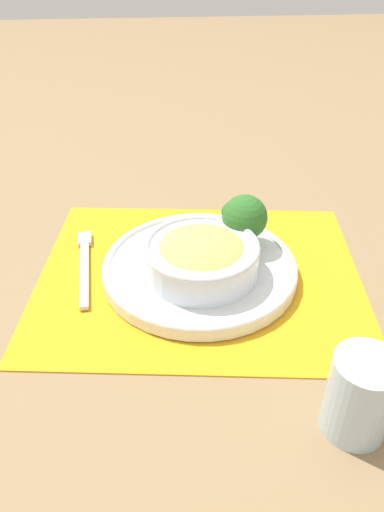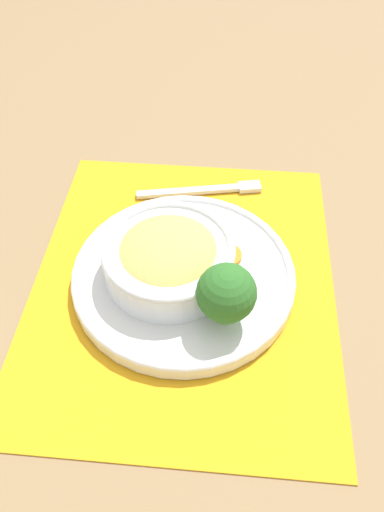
% 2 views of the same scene
% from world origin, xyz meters
% --- Properties ---
extents(ground_plane, '(4.00, 4.00, 0.00)m').
position_xyz_m(ground_plane, '(0.00, 0.00, 0.00)').
color(ground_plane, '#8C704C').
extents(placemat, '(0.49, 0.42, 0.00)m').
position_xyz_m(placemat, '(0.00, 0.00, 0.00)').
color(placemat, orange).
rests_on(placemat, ground_plane).
extents(plate, '(0.27, 0.27, 0.02)m').
position_xyz_m(plate, '(0.00, 0.00, 0.02)').
color(plate, silver).
rests_on(plate, placemat).
extents(bowl, '(0.16, 0.16, 0.06)m').
position_xyz_m(bowl, '(-0.00, -0.02, 0.05)').
color(bowl, silver).
rests_on(bowl, plate).
extents(broccoli_floret, '(0.07, 0.07, 0.08)m').
position_xyz_m(broccoli_floret, '(0.07, 0.05, 0.07)').
color(broccoli_floret, '#84AD5B').
rests_on(broccoli_floret, plate).
extents(carrot_slice_near, '(0.04, 0.04, 0.01)m').
position_xyz_m(carrot_slice_near, '(-0.02, 0.05, 0.02)').
color(carrot_slice_near, orange).
rests_on(carrot_slice_near, plate).
extents(carrot_slice_middle, '(0.04, 0.04, 0.01)m').
position_xyz_m(carrot_slice_middle, '(-0.04, 0.04, 0.02)').
color(carrot_slice_middle, orange).
rests_on(carrot_slice_middle, plate).
extents(carrot_slice_far, '(0.04, 0.04, 0.01)m').
position_xyz_m(carrot_slice_far, '(-0.05, 0.02, 0.02)').
color(carrot_slice_far, orange).
rests_on(carrot_slice_far, plate).
extents(fork, '(0.03, 0.18, 0.01)m').
position_xyz_m(fork, '(-0.17, 0.04, 0.01)').
color(fork, silver).
rests_on(fork, placemat).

